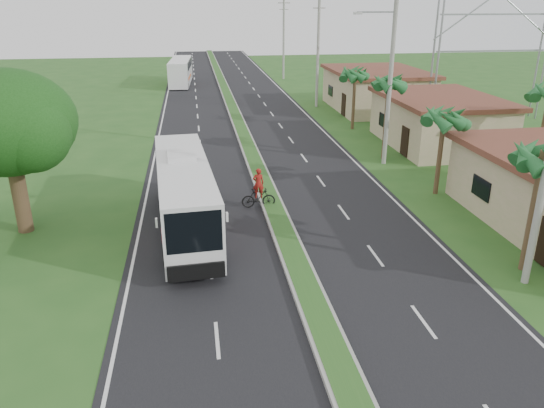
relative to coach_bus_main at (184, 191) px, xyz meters
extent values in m
plane|color=#27531E|center=(4.47, -8.96, -1.96)|extent=(180.00, 180.00, 0.00)
cube|color=black|center=(4.47, 11.04, -1.95)|extent=(14.00, 160.00, 0.02)
cube|color=gray|center=(4.47, 11.04, -1.87)|extent=(1.20, 160.00, 0.17)
cube|color=#27531E|center=(4.47, 11.04, -1.78)|extent=(0.95, 160.00, 0.02)
cube|color=silver|center=(-2.23, 11.04, -1.96)|extent=(0.12, 160.00, 0.01)
cube|color=silver|center=(11.17, 11.04, -1.96)|extent=(0.12, 160.00, 0.01)
cube|color=tan|center=(18.47, 13.04, -0.29)|extent=(7.00, 10.00, 3.35)
cube|color=brown|center=(18.47, 13.04, 1.55)|extent=(7.60, 10.60, 0.32)
cube|color=tan|center=(18.47, 27.04, -0.21)|extent=(8.00, 11.00, 3.50)
cube|color=brown|center=(18.47, 27.04, 1.70)|extent=(8.60, 11.60, 0.32)
cylinder|color=#473321|center=(13.47, -5.96, 0.54)|extent=(0.26, 0.26, 5.00)
cylinder|color=#473321|center=(13.87, 3.04, 0.34)|extent=(0.26, 0.26, 4.60)
cylinder|color=#473321|center=(13.27, 10.04, 0.74)|extent=(0.26, 0.26, 5.40)
cylinder|color=#473321|center=(13.77, 19.04, 0.44)|extent=(0.26, 0.26, 4.80)
cylinder|color=#473321|center=(21.97, 6.04, 0.64)|extent=(0.26, 0.26, 5.20)
cylinder|color=#473321|center=(-7.53, 1.04, 0.04)|extent=(0.70, 0.70, 4.00)
ellipsoid|color=#143D10|center=(-7.53, 1.04, 3.24)|extent=(6.00, 6.00, 4.68)
sphere|color=#143D10|center=(-6.33, 0.04, 2.94)|extent=(3.40, 3.40, 3.40)
cylinder|color=gray|center=(12.97, 9.04, 4.04)|extent=(0.28, 0.28, 12.00)
cube|color=gray|center=(11.77, 9.04, 7.54)|extent=(2.40, 0.10, 0.10)
cylinder|color=gray|center=(12.97, 29.04, 3.54)|extent=(0.28, 0.28, 11.00)
cube|color=gray|center=(12.97, 29.04, 7.44)|extent=(1.20, 0.10, 0.10)
cylinder|color=gray|center=(12.97, 49.04, 3.29)|extent=(0.28, 0.28, 10.50)
cube|color=gray|center=(12.97, 49.04, 7.74)|extent=(1.60, 0.12, 0.12)
cube|color=gray|center=(12.97, 49.04, 6.94)|extent=(1.20, 0.10, 0.10)
cylinder|color=gray|center=(21.47, 20.54, 4.04)|extent=(0.18, 0.18, 12.00)
cylinder|color=gray|center=(21.47, 21.54, 4.04)|extent=(0.18, 0.18, 12.00)
cylinder|color=gray|center=(31.47, 21.54, 4.04)|extent=(0.18, 0.18, 12.00)
cube|color=gray|center=(26.47, 21.04, 4.04)|extent=(10.00, 0.14, 0.14)
cube|color=gray|center=(26.47, 21.04, 7.04)|extent=(10.00, 0.14, 0.14)
cube|color=silver|center=(0.00, -0.05, -0.10)|extent=(3.08, 11.18, 2.90)
cube|color=black|center=(-0.04, 0.50, 0.54)|extent=(2.97, 8.98, 1.16)
cube|color=black|center=(0.39, -5.50, 0.36)|extent=(2.08, 0.29, 1.62)
cube|color=#A90E21|center=(0.08, -1.15, -0.68)|extent=(2.68, 4.94, 0.51)
cube|color=gold|center=(-0.02, 0.23, -0.91)|extent=(2.54, 2.92, 0.23)
cube|color=silver|center=(-0.07, 1.05, 1.48)|extent=(1.44, 2.29, 0.26)
cylinder|color=black|center=(-0.79, -3.61, -1.49)|extent=(0.36, 0.98, 0.96)
cylinder|color=black|center=(1.29, -3.46, -1.49)|extent=(0.36, 0.98, 0.96)
cylinder|color=black|center=(-1.24, 2.81, -1.49)|extent=(0.36, 0.98, 0.96)
cylinder|color=black|center=(0.83, 2.96, -1.49)|extent=(0.36, 0.98, 0.96)
cube|color=white|center=(-0.73, 46.28, -0.35)|extent=(2.93, 10.74, 2.96)
cube|color=black|center=(-0.70, 46.74, 0.54)|extent=(2.81, 7.98, 1.00)
cube|color=#D55115|center=(-0.78, 45.36, -0.91)|extent=(2.65, 5.21, 0.32)
cylinder|color=black|center=(-2.00, 41.96, -1.52)|extent=(0.33, 0.90, 0.89)
cylinder|color=black|center=(0.03, 41.84, -1.52)|extent=(0.33, 0.90, 0.89)
cylinder|color=black|center=(-1.51, 50.26, -1.52)|extent=(0.33, 0.90, 0.89)
cylinder|color=black|center=(0.52, 50.14, -1.52)|extent=(0.33, 0.90, 0.89)
imported|color=black|center=(3.74, 2.36, -1.43)|extent=(1.77, 0.53, 1.06)
imported|color=maroon|center=(3.74, 2.36, -0.61)|extent=(0.59, 0.39, 1.61)
camera|label=1|loc=(0.61, -23.36, 8.32)|focal=35.00mm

